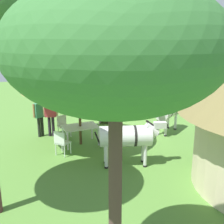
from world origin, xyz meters
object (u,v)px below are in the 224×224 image
Objects in this scene: guest_behind_table at (40,113)px; guest_beside_umbrella at (51,113)px; patio_chair_near_hut at (63,125)px; zebra_by_umbrella at (127,136)px; standing_watcher at (142,99)px; patio_dining_table at (80,128)px; patio_chair_near_lawn at (61,141)px; zebra_nearest_camera at (167,111)px; shade_umbrella at (79,76)px; patio_chair_east_end at (111,131)px; striped_lounge_chair at (105,118)px; acacia_tree_right_background at (116,51)px; zebra_toward_hut at (171,96)px.

guest_beside_umbrella is at bearing -42.02° from guest_behind_table.
patio_chair_near_hut is 3.72m from zebra_by_umbrella.
standing_watcher reaches higher than guest_behind_table.
patio_dining_table is 0.79× the size of guest_behind_table.
guest_behind_table reaches higher than patio_chair_near_lawn.
zebra_by_umbrella is (-0.81, 2.36, 0.33)m from patio_dining_table.
zebra_by_umbrella is (-1.75, 1.60, 0.46)m from patio_chair_near_lawn.
patio_chair_near_hut is at bearing -10.83° from guest_beside_umbrella.
zebra_nearest_camera is at bearing 143.47° from patio_chair_near_hut.
guest_beside_umbrella is 4.10m from zebra_by_umbrella.
shade_umbrella reaches higher than guest_behind_table.
shade_umbrella is at bearing 90.00° from patio_chair_east_end.
striped_lounge_chair is 10.04m from acacia_tree_right_background.
acacia_tree_right_background reaches higher than guest_beside_umbrella.
shade_umbrella is 4.61× the size of patio_chair_near_hut.
zebra_toward_hut is (-1.95, -2.43, 0.02)m from zebra_nearest_camera.
patio_chair_east_end is at bearing -113.59° from acacia_tree_right_background.
guest_beside_umbrella reaches higher than striped_lounge_chair.
zebra_toward_hut is at bearing -17.89° from guest_behind_table.
zebra_toward_hut is at bearing 170.80° from patio_chair_near_hut.
shade_umbrella is at bearing -96.23° from striped_lounge_chair.
zebra_toward_hut is at bearing 152.13° from zebra_by_umbrella.
patio_dining_table is 0.29× the size of acacia_tree_right_background.
shade_umbrella is 4.61× the size of patio_chair_near_lawn.
guest_behind_table is 0.76× the size of zebra_by_umbrella.
zebra_by_umbrella is at bearing 149.53° from zebra_toward_hut.
patio_chair_near_hut is at bearing -48.83° from guest_behind_table.
patio_chair_near_lawn is at bearing 38.88° from patio_dining_table.
patio_chair_east_end is 3.93m from standing_watcher.
zebra_by_umbrella is at bearing -168.84° from patio_chair_east_end.
patio_chair_near_hut is 0.92× the size of striped_lounge_chair.
zebra_toward_hut is (-4.71, -2.64, 0.47)m from patio_chair_east_end.
guest_behind_table is 0.91× the size of zebra_nearest_camera.
patio_dining_table is 0.60× the size of zebra_by_umbrella.
zebra_nearest_camera is (-4.82, -0.55, 0.46)m from patio_chair_near_lawn.
zebra_nearest_camera is at bearing 1.61° from guest_beside_umbrella.
guest_behind_table is at bearing 70.81° from patio_chair_east_end.
striped_lounge_chair is (2.07, 0.03, -0.78)m from standing_watcher.
guest_behind_table reaches higher than patio_chair_near_hut.
zebra_by_umbrella is (-1.21, 3.49, 0.46)m from patio_chair_near_hut.
guest_behind_table is (0.42, -0.14, -0.01)m from guest_beside_umbrella.
zebra_toward_hut is at bearing -69.90° from zebra_nearest_camera.
striped_lounge_chair is (-2.35, -1.02, -0.27)m from patio_chair_near_hut.
zebra_by_umbrella reaches higher than patio_chair_near_lawn.
zebra_toward_hut is (-6.77, -2.97, 0.47)m from patio_chair_near_lawn.
zebra_by_umbrella is (-0.81, 2.36, -1.70)m from shade_umbrella.
shade_umbrella is 2.42× the size of standing_watcher.
striped_lounge_chair is at bearing -174.53° from zebra_by_umbrella.
patio_chair_near_hut is 2.58m from striped_lounge_chair.
patio_chair_east_end is 2.02m from zebra_by_umbrella.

